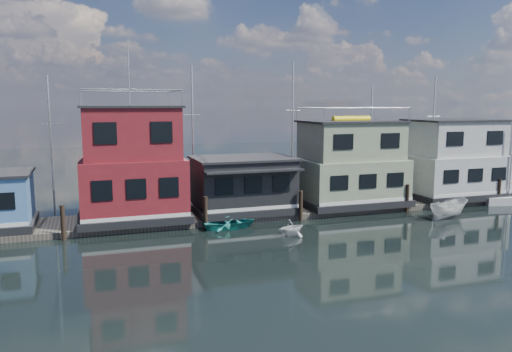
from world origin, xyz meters
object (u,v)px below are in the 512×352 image
object	(u,v)px
houseboat_red	(132,166)
day_sailer	(508,199)
houseboat_dark	(243,184)
houseboat_green	(350,165)
dinghy_white	(291,227)
houseboat_white	(453,160)
motorboat	(449,209)
dinghy_teal	(230,223)

from	to	relation	value
houseboat_red	day_sailer	xyz separation A→B (m)	(30.50, -2.87, -3.70)
houseboat_dark	houseboat_green	bearing A→B (deg)	0.12
day_sailer	dinghy_white	size ratio (longest dim) A/B	3.31
houseboat_green	houseboat_white	xyz separation A→B (m)	(10.00, -0.00, -0.01)
houseboat_green	motorboat	xyz separation A→B (m)	(5.13, -5.58, -2.84)
houseboat_green	dinghy_teal	distance (m)	11.82
houseboat_red	houseboat_white	xyz separation A→B (m)	(27.00, 0.00, -0.57)
houseboat_green	dinghy_white	xyz separation A→B (m)	(-7.71, -6.33, -3.02)
houseboat_white	motorboat	bearing A→B (deg)	-131.10
houseboat_red	houseboat_green	world-z (taller)	houseboat_red
houseboat_white	motorboat	distance (m)	7.92
houseboat_green	houseboat_white	bearing A→B (deg)	-0.00
houseboat_red	dinghy_white	bearing A→B (deg)	-34.26
houseboat_green	dinghy_white	world-z (taller)	houseboat_green
houseboat_dark	motorboat	size ratio (longest dim) A/B	2.01
day_sailer	motorboat	distance (m)	8.80
houseboat_green	motorboat	bearing A→B (deg)	-47.39
houseboat_dark	dinghy_teal	xyz separation A→B (m)	(-1.91, -3.24, -2.04)
houseboat_white	dinghy_teal	bearing A→B (deg)	-171.15
houseboat_white	dinghy_white	bearing A→B (deg)	-160.33
houseboat_dark	day_sailer	distance (m)	22.77
houseboat_white	motorboat	size ratio (longest dim) A/B	2.28
dinghy_teal	houseboat_dark	bearing A→B (deg)	-30.48
houseboat_red	motorboat	bearing A→B (deg)	-14.15
motorboat	day_sailer	bearing A→B (deg)	-83.98
houseboat_dark	motorboat	world-z (taller)	houseboat_dark
houseboat_red	day_sailer	size ratio (longest dim) A/B	1.77
houseboat_red	dinghy_teal	world-z (taller)	houseboat_red
motorboat	houseboat_white	bearing A→B (deg)	-53.01
houseboat_red	houseboat_white	world-z (taller)	houseboat_red
houseboat_dark	houseboat_white	bearing A→B (deg)	0.06
day_sailer	motorboat	size ratio (longest dim) A/B	1.82
day_sailer	motorboat	xyz separation A→B (m)	(-8.37, -2.71, 0.31)
houseboat_white	day_sailer	bearing A→B (deg)	-39.37
houseboat_dark	houseboat_white	world-z (taller)	houseboat_white
houseboat_white	motorboat	world-z (taller)	houseboat_white
houseboat_red	motorboat	xyz separation A→B (m)	(22.13, -5.58, -3.39)
houseboat_red	houseboat_green	distance (m)	17.01
motorboat	dinghy_teal	bearing A→B (deg)	69.85
houseboat_dark	motorboat	distance (m)	15.28
dinghy_teal	motorboat	bearing A→B (deg)	-98.17
houseboat_red	houseboat_green	size ratio (longest dim) A/B	1.41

